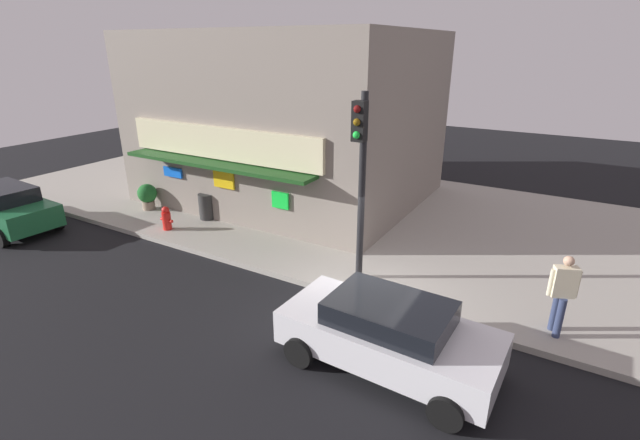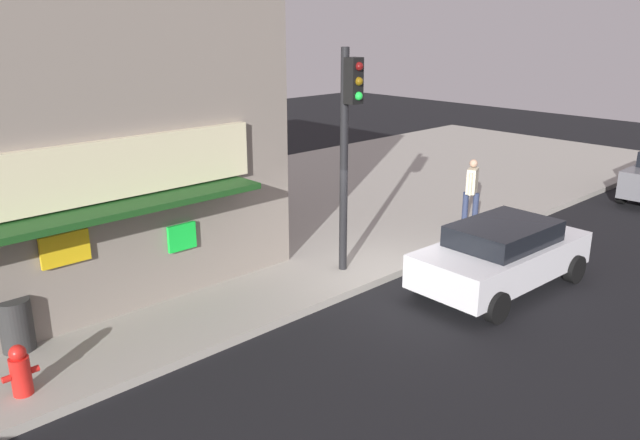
{
  "view_description": "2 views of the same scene",
  "coord_description": "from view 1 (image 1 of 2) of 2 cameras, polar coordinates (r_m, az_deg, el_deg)",
  "views": [
    {
      "loc": [
        3.99,
        -9.05,
        6.11
      ],
      "look_at": [
        -1.8,
        0.86,
        1.65
      ],
      "focal_mm": 25.37,
      "sensor_mm": 36.0,
      "label": 1
    },
    {
      "loc": [
        -10.36,
        -8.52,
        5.64
      ],
      "look_at": [
        -1.6,
        0.72,
        1.61
      ],
      "focal_mm": 35.66,
      "sensor_mm": 36.0,
      "label": 2
    }
  ],
  "objects": [
    {
      "name": "parked_car_green",
      "position": [
        19.29,
        -34.9,
        1.36
      ],
      "size": [
        4.39,
        2.18,
        1.55
      ],
      "color": "#1E6038",
      "rests_on": "ground_plane"
    },
    {
      "name": "trash_can",
      "position": [
        16.93,
        -14.12,
        1.68
      ],
      "size": [
        0.56,
        0.56,
        0.93
      ],
      "primitive_type": "cylinder",
      "color": "#2D2D2D",
      "rests_on": "sidewalk"
    },
    {
      "name": "sidewalk",
      "position": [
        16.5,
        14.13,
        -0.88
      ],
      "size": [
        37.19,
        11.56,
        0.16
      ],
      "primitive_type": "cube",
      "color": "#A39E93",
      "rests_on": "ground_plane"
    },
    {
      "name": "pedestrian",
      "position": [
        11.02,
        28.25,
        -7.91
      ],
      "size": [
        0.62,
        0.47,
        1.87
      ],
      "color": "navy",
      "rests_on": "sidewalk"
    },
    {
      "name": "fire_hydrant",
      "position": [
        16.33,
        -18.8,
        0.18
      ],
      "size": [
        0.54,
        0.3,
        0.83
      ],
      "color": "red",
      "rests_on": "sidewalk"
    },
    {
      "name": "corner_building",
      "position": [
        18.8,
        -3.83,
        12.84
      ],
      "size": [
        10.53,
        9.13,
        6.44
      ],
      "color": "gray",
      "rests_on": "sidewalk"
    },
    {
      "name": "parked_car_white",
      "position": [
        9.31,
        8.62,
        -13.94
      ],
      "size": [
        4.37,
        2.23,
        1.49
      ],
      "color": "silver",
      "rests_on": "ground_plane"
    },
    {
      "name": "potted_plant_by_window",
      "position": [
        18.58,
        -20.95,
        2.95
      ],
      "size": [
        0.72,
        0.72,
        1.0
      ],
      "color": "gray",
      "rests_on": "sidewalk"
    },
    {
      "name": "traffic_light",
      "position": [
        11.3,
        5.16,
        6.91
      ],
      "size": [
        0.32,
        0.58,
        4.94
      ],
      "color": "black",
      "rests_on": "sidewalk"
    },
    {
      "name": "potted_plant_by_doorway",
      "position": [
        15.48,
        -5.18,
        0.4
      ],
      "size": [
        0.59,
        0.59,
        0.84
      ],
      "color": "brown",
      "rests_on": "sidewalk"
    },
    {
      "name": "ground_plane",
      "position": [
        11.63,
        5.6,
        -10.59
      ],
      "size": [
        55.79,
        55.79,
        0.0
      ],
      "primitive_type": "plane",
      "color": "black"
    }
  ]
}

